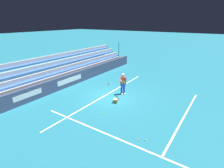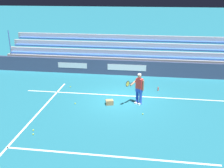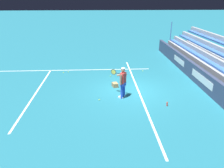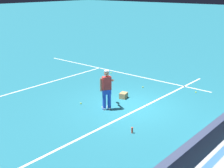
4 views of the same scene
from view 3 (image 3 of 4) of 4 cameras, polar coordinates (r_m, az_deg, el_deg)
ground_plane at (r=13.00m, az=4.72°, el=-1.77°), size 160.00×160.00×0.00m
court_baseline_white at (r=13.07m, az=6.89°, el=-1.71°), size 12.00×0.10×0.01m
court_sideline_white at (r=16.89m, az=-10.75°, el=3.59°), size 0.10×12.00×0.01m
court_service_line_white at (r=13.44m, az=-19.24°, el=-2.17°), size 8.22×0.10×0.01m
back_wall_sponsor_board at (r=14.10m, az=23.06°, el=0.81°), size 20.44×0.25×1.10m
tennis_player at (r=11.77m, az=2.78°, el=0.40°), size 0.94×0.85×1.71m
ball_box_cardboard at (r=13.47m, az=0.78°, el=-0.22°), size 0.47×0.40×0.26m
tennis_ball_far_left at (r=16.35m, az=-12.56°, el=2.94°), size 0.07×0.07×0.07m
tennis_ball_far_right at (r=16.43m, az=-11.35°, el=3.14°), size 0.07×0.07×0.07m
tennis_ball_on_baseline at (r=15.25m, az=-0.43°, el=2.10°), size 0.07×0.07×0.07m
tennis_ball_midcourt at (r=11.81m, az=-3.38°, el=-4.12°), size 0.07×0.07×0.07m
tennis_ball_toward_net at (r=16.48m, az=8.04°, el=3.41°), size 0.07×0.07×0.07m
water_bottle at (r=11.50m, az=14.19°, el=-5.11°), size 0.07×0.07×0.22m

